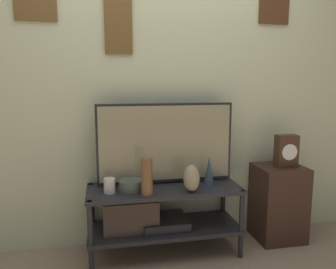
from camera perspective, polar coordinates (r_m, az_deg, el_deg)
wall_back at (r=2.76m, az=-1.79°, el=8.86°), size 6.40×0.08×2.70m
media_console at (r=2.68m, az=-2.81°, el=-13.44°), size 1.21×0.46×0.55m
television at (r=2.64m, az=-0.40°, el=-1.47°), size 1.10×0.05×0.66m
vase_tall_ceramic at (r=2.41m, az=-3.71°, el=-7.33°), size 0.08×0.08×0.28m
vase_slim_bronze at (r=2.66m, az=7.16°, el=-6.30°), size 0.09×0.09×0.23m
vase_urn_stoneware at (r=2.50m, az=4.10°, el=-7.62°), size 0.12×0.14×0.21m
vase_wide_bowl at (r=2.54m, az=-6.48°, el=-8.82°), size 0.19×0.19×0.08m
candle_jar at (r=2.51m, az=-10.15°, el=-8.76°), size 0.08×0.08×0.11m
side_table at (r=3.08m, az=18.63°, el=-11.16°), size 0.40×0.36×0.66m
mantel_clock at (r=2.96m, az=19.90°, el=-2.71°), size 0.18×0.11×0.27m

